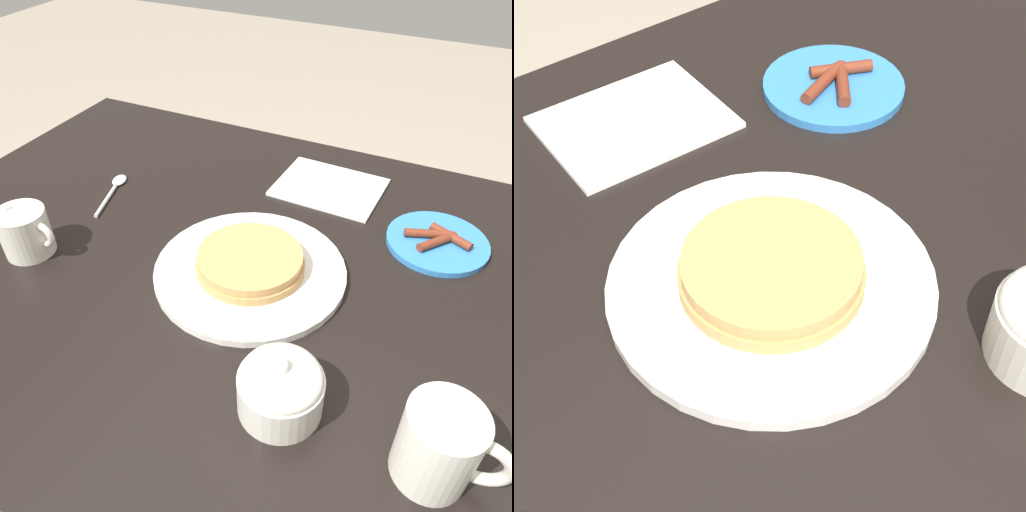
# 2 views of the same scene
# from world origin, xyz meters

# --- Properties ---
(dining_table) EXTENTS (1.22, 0.85, 0.77)m
(dining_table) POSITION_xyz_m (0.00, 0.00, 0.64)
(dining_table) COLOR black
(dining_table) RESTS_ON ground_plane
(pancake_plate) EXTENTS (0.29, 0.29, 0.04)m
(pancake_plate) POSITION_xyz_m (0.01, -0.01, 0.79)
(pancake_plate) COLOR white
(pancake_plate) RESTS_ON dining_table
(side_plate_bacon) EXTENTS (0.16, 0.16, 0.02)m
(side_plate_bacon) POSITION_xyz_m (0.25, 0.18, 0.78)
(side_plate_bacon) COLOR #337AC6
(side_plate_bacon) RESTS_ON dining_table
(napkin) EXTENTS (0.20, 0.16, 0.01)m
(napkin) POSITION_xyz_m (0.04, 0.26, 0.78)
(napkin) COLOR white
(napkin) RESTS_ON dining_table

